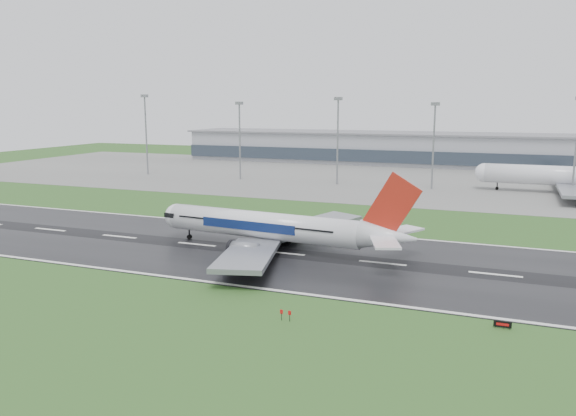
% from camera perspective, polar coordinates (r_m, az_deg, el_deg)
% --- Properties ---
extents(ground, '(520.00, 520.00, 0.00)m').
position_cam_1_polar(ground, '(112.55, -0.44, -4.67)').
color(ground, '#254D1C').
rests_on(ground, ground).
extents(runway, '(400.00, 45.00, 0.10)m').
position_cam_1_polar(runway, '(112.54, -0.44, -4.64)').
color(runway, black).
rests_on(runway, ground).
extents(apron, '(400.00, 130.00, 0.08)m').
position_cam_1_polar(apron, '(231.43, 11.00, 2.98)').
color(apron, slate).
rests_on(apron, ground).
extents(terminal, '(240.00, 36.00, 15.00)m').
position_cam_1_polar(terminal, '(289.67, 13.17, 5.85)').
color(terminal, gray).
rests_on(terminal, ground).
extents(main_airliner, '(60.79, 58.36, 16.61)m').
position_cam_1_polar(main_airliner, '(112.76, -0.95, -0.26)').
color(main_airliner, silver).
rests_on(main_airliner, runway).
extents(parked_airliner, '(65.25, 60.86, 18.90)m').
position_cam_1_polar(parked_airliner, '(209.01, 26.96, 3.88)').
color(parked_airliner, silver).
rests_on(parked_airliner, apron).
extents(runway_sign, '(2.30, 0.80, 1.04)m').
position_cam_1_polar(runway_sign, '(81.32, 21.05, -11.05)').
color(runway_sign, black).
rests_on(runway_sign, ground).
extents(floodmast_0, '(0.64, 0.64, 32.58)m').
position_cam_1_polar(floodmast_0, '(246.56, -14.26, 7.10)').
color(floodmast_0, gray).
rests_on(floodmast_0, ground).
extents(floodmast_1, '(0.64, 0.64, 29.53)m').
position_cam_1_polar(floodmast_1, '(224.17, -4.94, 6.68)').
color(floodmast_1, gray).
rests_on(floodmast_1, ground).
extents(floodmast_2, '(0.64, 0.64, 31.11)m').
position_cam_1_polar(floodmast_2, '(209.65, 5.08, 6.64)').
color(floodmast_2, gray).
rests_on(floodmast_2, ground).
extents(floodmast_3, '(0.64, 0.64, 29.18)m').
position_cam_1_polar(floodmast_3, '(202.92, 14.61, 5.94)').
color(floodmast_3, gray).
rests_on(floodmast_3, ground).
extents(floodmast_4, '(0.64, 0.64, 30.93)m').
position_cam_1_polar(floodmast_4, '(202.73, 27.31, 5.37)').
color(floodmast_4, gray).
rests_on(floodmast_4, ground).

